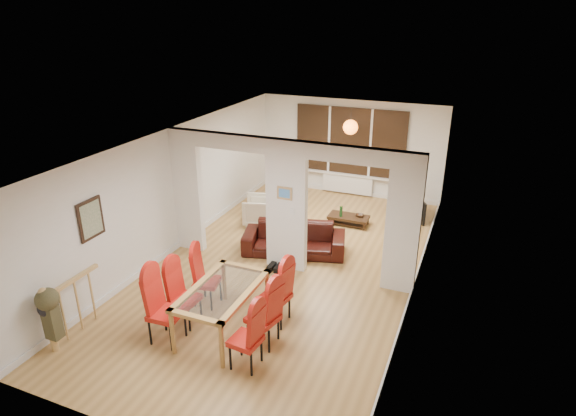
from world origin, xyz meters
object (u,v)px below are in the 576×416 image
Objects in this scene: armchair at (260,210)px; bottle at (341,211)px; dining_chair_la at (166,309)px; television at (415,208)px; dining_chair_ra at (245,336)px; bowl at (359,215)px; coffee_table at (348,220)px; dining_chair_rb at (263,313)px; person at (281,178)px; dining_table at (223,309)px; dining_chair_rc at (275,293)px; sofa at (294,239)px; dining_chair_lc at (207,278)px; dining_chair_lb at (185,295)px.

armchair is 2.69× the size of bottle.
dining_chair_la is 1.20× the size of television.
dining_chair_la is 5.33m from bottle.
dining_chair_la is at bearing -175.95° from dining_chair_ra.
television is 1.47m from bowl.
armchair is at bearing -159.31° from coffee_table.
dining_chair_rb reaches higher than dining_chair_ra.
person reaches higher than dining_chair_rb.
dining_table is 4.88m from person.
television is at bearing 83.47° from dining_chair_rc.
dining_chair_ra is at bearing -94.42° from sofa.
dining_chair_rc is at bearing 141.02° from television.
dining_chair_la is 4.58m from armchair.
dining_chair_la is at bearing -104.83° from coffee_table.
dining_chair_rb is at bearing 143.08° from television.
dining_table is 1.74× the size of coffee_table.
bowl reaches higher than coffee_table.
bottle is (1.82, 0.65, 0.02)m from armchair.
dining_chair_rc reaches higher than bottle.
bottle is at bearing 92.98° from armchair.
dining_table is 0.84m from dining_chair_lc.
bowl is at bearing 73.91° from dining_chair_lb.
dining_table is 2.20× the size of armchair.
dining_table is 4.18m from armchair.
armchair is at bearing 128.36° from dining_chair_rc.
bowl is (2.23, 0.83, -0.10)m from armchair.
dining_chair_lc is at bearing -6.16° from armchair.
dining_chair_ra is 6.48m from television.
dining_table is at bearing -171.02° from dining_chair_rb.
dining_chair_rc is at bearing 35.58° from dining_chair_la.
sofa is at bearing 34.08° from armchair.
dining_table is 0.86m from dining_chair_rc.
dining_chair_lc is 5.10× the size of bowl.
television reaches higher than bottle.
dining_chair_ra is 3.69× the size of bottle.
television is (3.15, 0.97, -0.66)m from person.
bottle is at bearing -155.49° from bowl.
dining_table is 0.74m from dining_chair_rb.
dining_chair_lb is at bearing -8.21° from armchair.
coffee_table is at bearing 95.98° from dining_chair_ra.
dining_chair_ra is 0.49× the size of sofa.
dining_chair_lb reaches higher than coffee_table.
dining_chair_rc reaches higher than dining_chair_rb.
dining_chair_ra is 5.24m from bottle.
dining_chair_ra is 5.43m from bowl.
dining_table is 8.24× the size of bowl.
coffee_table is (1.98, 0.75, -0.23)m from armchair.
television is (2.80, 5.78, -0.25)m from dining_chair_lb.
bowl is at bearing 104.41° from television.
television is 3.46× the size of bottle.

